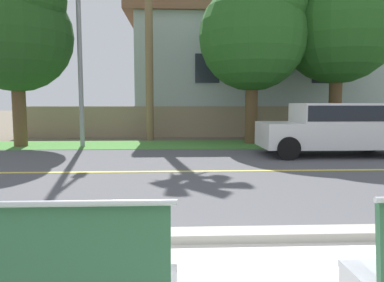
% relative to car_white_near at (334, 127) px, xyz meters
% --- Properties ---
extents(ground_plane, '(140.00, 140.00, 0.00)m').
position_rel_car_white_near_xyz_m(ground_plane, '(-4.07, -0.90, -0.85)').
color(ground_plane, '#665B4C').
extents(curb_edge, '(44.00, 0.30, 0.11)m').
position_rel_car_white_near_xyz_m(curb_edge, '(-4.07, -6.55, -0.80)').
color(curb_edge, '#ADA89E').
rests_on(curb_edge, ground_plane).
extents(street_asphalt, '(52.00, 8.00, 0.01)m').
position_rel_car_white_near_xyz_m(street_asphalt, '(-4.07, -2.40, -0.85)').
color(street_asphalt, '#515156').
rests_on(street_asphalt, ground_plane).
extents(road_centre_line, '(48.00, 0.14, 0.01)m').
position_rel_car_white_near_xyz_m(road_centre_line, '(-4.07, -2.40, -0.84)').
color(road_centre_line, '#E0CC4C').
rests_on(road_centre_line, ground_plane).
extents(far_verge_grass, '(48.00, 2.80, 0.02)m').
position_rel_car_white_near_xyz_m(far_verge_grass, '(-4.07, 2.99, -0.85)').
color(far_verge_grass, '#478438').
rests_on(far_verge_grass, ground_plane).
extents(car_white_near, '(4.30, 1.86, 1.54)m').
position_rel_car_white_near_xyz_m(car_white_near, '(0.00, 0.00, 0.00)').
color(car_white_near, silver).
rests_on(car_white_near, ground_plane).
extents(streetlamp, '(0.24, 2.10, 7.61)m').
position_rel_car_white_near_xyz_m(streetlamp, '(-7.98, 2.78, 3.47)').
color(streetlamp, gray).
rests_on(streetlamp, ground_plane).
extents(shade_tree_far_left, '(3.88, 3.88, 6.40)m').
position_rel_car_white_near_xyz_m(shade_tree_far_left, '(-10.05, 2.61, 3.30)').
color(shade_tree_far_left, brown).
rests_on(shade_tree_far_left, ground_plane).
extents(shade_tree_left, '(4.00, 4.00, 6.60)m').
position_rel_car_white_near_xyz_m(shade_tree_left, '(-1.65, 3.18, 3.43)').
color(shade_tree_left, brown).
rests_on(shade_tree_left, ground_plane).
extents(shade_tree_centre, '(4.62, 4.62, 7.62)m').
position_rel_car_white_near_xyz_m(shade_tree_centre, '(1.83, 3.68, 4.10)').
color(shade_tree_centre, brown).
rests_on(shade_tree_centre, ground_plane).
extents(garden_wall, '(13.00, 0.36, 1.40)m').
position_rel_car_white_near_xyz_m(garden_wall, '(-5.19, 6.12, -0.15)').
color(garden_wall, gray).
rests_on(garden_wall, ground_plane).
extents(house_across_street, '(12.87, 6.91, 6.24)m').
position_rel_car_white_near_xyz_m(house_across_street, '(-0.54, 9.32, 2.31)').
color(house_across_street, '#A3ADB2').
rests_on(house_across_street, ground_plane).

